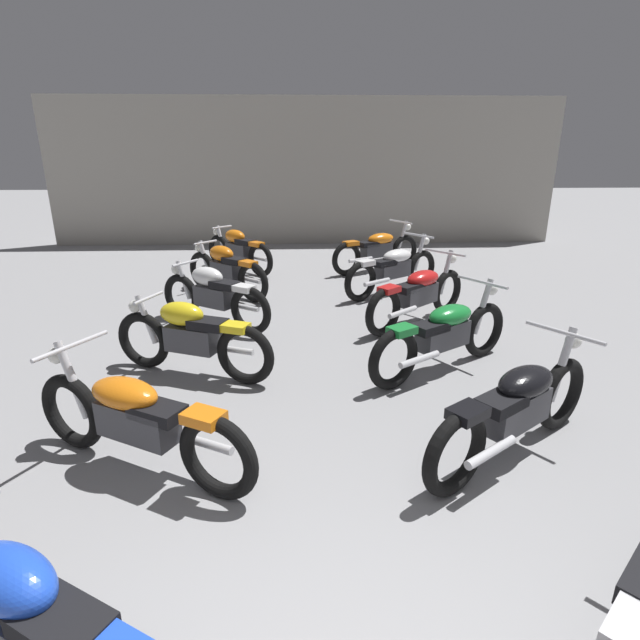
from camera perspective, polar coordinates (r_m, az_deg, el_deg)
The scene contains 12 objects.
back_wall at distance 13.26m, azimuth -1.65°, elevation 16.44°, with size 12.87×0.24×3.60m, color #9E998E.
motorcycle_left_row_0 at distance 2.82m, azimuth -29.79°, elevation -28.49°, with size 1.76×1.08×0.88m.
motorcycle_left_row_1 at distance 4.17m, azimuth -20.17°, elevation -10.51°, with size 1.96×1.16×0.97m.
motorcycle_left_row_2 at distance 5.67m, azimuth -14.48°, elevation -1.84°, with size 1.87×0.84×0.88m.
motorcycle_left_row_3 at distance 7.21m, azimuth -12.03°, elevation 2.84°, with size 1.69×1.20×0.88m.
motorcycle_left_row_4 at distance 8.71m, azimuth -10.65°, elevation 5.74°, with size 1.54×1.40×0.88m.
motorcycle_left_row_5 at distance 10.37m, azimuth -9.25°, elevation 7.95°, with size 1.48×1.46×0.88m.
motorcycle_right_row_1 at distance 4.38m, azimuth 21.47°, elevation -9.23°, with size 1.84×1.34×0.97m.
motorcycle_right_row_2 at distance 5.77m, azimuth 13.91°, elevation -1.51°, with size 1.88×1.28×0.97m.
motorcycle_right_row_3 at distance 7.28m, azimuth 11.14°, elevation 3.02°, with size 1.73×1.49×0.97m.
motorcycle_right_row_4 at distance 8.74m, azimuth 8.35°, elevation 5.87°, with size 1.83×1.35×0.97m.
motorcycle_right_row_5 at distance 10.36m, azimuth 6.52°, elevation 8.03°, with size 1.94×1.19×0.97m.
Camera 1 is at (-0.25, -0.92, 2.44)m, focal length 28.13 mm.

